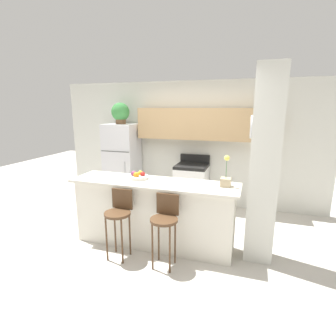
{
  "coord_description": "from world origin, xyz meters",
  "views": [
    {
      "loc": [
        1.32,
        -3.38,
        2.02
      ],
      "look_at": [
        0.0,
        0.68,
        1.04
      ],
      "focal_mm": 28.0,
      "sensor_mm": 36.0,
      "label": 1
    }
  ],
  "objects_px": {
    "bar_stool_left": "(119,214)",
    "orchid_vase": "(226,179)",
    "stove_range": "(191,186)",
    "potted_plant_on_fridge": "(120,113)",
    "refrigerator": "(122,163)",
    "bar_stool_right": "(165,220)",
    "fruit_bowl": "(138,176)"
  },
  "relations": [
    {
      "from": "fruit_bowl",
      "to": "refrigerator",
      "type": "bearing_deg",
      "value": 124.9
    },
    {
      "from": "potted_plant_on_fridge",
      "to": "fruit_bowl",
      "type": "distance_m",
      "value": 2.08
    },
    {
      "from": "bar_stool_left",
      "to": "bar_stool_right",
      "type": "relative_size",
      "value": 1.0
    },
    {
      "from": "bar_stool_left",
      "to": "bar_stool_right",
      "type": "distance_m",
      "value": 0.66
    },
    {
      "from": "refrigerator",
      "to": "orchid_vase",
      "type": "bearing_deg",
      "value": -32.97
    },
    {
      "from": "stove_range",
      "to": "fruit_bowl",
      "type": "distance_m",
      "value": 1.72
    },
    {
      "from": "fruit_bowl",
      "to": "bar_stool_left",
      "type": "bearing_deg",
      "value": -96.52
    },
    {
      "from": "potted_plant_on_fridge",
      "to": "bar_stool_right",
      "type": "bearing_deg",
      "value": -50.95
    },
    {
      "from": "refrigerator",
      "to": "orchid_vase",
      "type": "xyz_separation_m",
      "value": [
        2.36,
        -1.53,
        0.25
      ]
    },
    {
      "from": "potted_plant_on_fridge",
      "to": "orchid_vase",
      "type": "height_order",
      "value": "potted_plant_on_fridge"
    },
    {
      "from": "potted_plant_on_fridge",
      "to": "bar_stool_left",
      "type": "bearing_deg",
      "value": -63.74
    },
    {
      "from": "orchid_vase",
      "to": "fruit_bowl",
      "type": "xyz_separation_m",
      "value": [
        -1.28,
        -0.01,
        -0.06
      ]
    },
    {
      "from": "fruit_bowl",
      "to": "orchid_vase",
      "type": "bearing_deg",
      "value": 0.61
    },
    {
      "from": "refrigerator",
      "to": "fruit_bowl",
      "type": "height_order",
      "value": "refrigerator"
    },
    {
      "from": "potted_plant_on_fridge",
      "to": "orchid_vase",
      "type": "bearing_deg",
      "value": -32.97
    },
    {
      "from": "stove_range",
      "to": "potted_plant_on_fridge",
      "type": "distance_m",
      "value": 2.12
    },
    {
      "from": "bar_stool_left",
      "to": "orchid_vase",
      "type": "distance_m",
      "value": 1.51
    },
    {
      "from": "stove_range",
      "to": "bar_stool_left",
      "type": "relative_size",
      "value": 1.13
    },
    {
      "from": "bar_stool_left",
      "to": "bar_stool_right",
      "type": "bearing_deg",
      "value": 0.0
    },
    {
      "from": "refrigerator",
      "to": "bar_stool_left",
      "type": "xyz_separation_m",
      "value": [
        1.02,
        -2.06,
        -0.22
      ]
    },
    {
      "from": "stove_range",
      "to": "orchid_vase",
      "type": "bearing_deg",
      "value": -62.07
    },
    {
      "from": "refrigerator",
      "to": "stove_range",
      "type": "bearing_deg",
      "value": 0.48
    },
    {
      "from": "bar_stool_left",
      "to": "fruit_bowl",
      "type": "distance_m",
      "value": 0.66
    },
    {
      "from": "refrigerator",
      "to": "fruit_bowl",
      "type": "xyz_separation_m",
      "value": [
        1.08,
        -1.54,
        0.18
      ]
    },
    {
      "from": "refrigerator",
      "to": "fruit_bowl",
      "type": "distance_m",
      "value": 1.89
    },
    {
      "from": "stove_range",
      "to": "bar_stool_left",
      "type": "bearing_deg",
      "value": -104.15
    },
    {
      "from": "potted_plant_on_fridge",
      "to": "fruit_bowl",
      "type": "xyz_separation_m",
      "value": [
        1.08,
        -1.54,
        -0.89
      ]
    },
    {
      "from": "bar_stool_left",
      "to": "refrigerator",
      "type": "bearing_deg",
      "value": 116.26
    },
    {
      "from": "bar_stool_right",
      "to": "orchid_vase",
      "type": "relative_size",
      "value": 2.23
    },
    {
      "from": "refrigerator",
      "to": "stove_range",
      "type": "height_order",
      "value": "refrigerator"
    },
    {
      "from": "stove_range",
      "to": "bar_stool_left",
      "type": "distance_m",
      "value": 2.14
    },
    {
      "from": "potted_plant_on_fridge",
      "to": "stove_range",
      "type": "bearing_deg",
      "value": 0.48
    }
  ]
}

